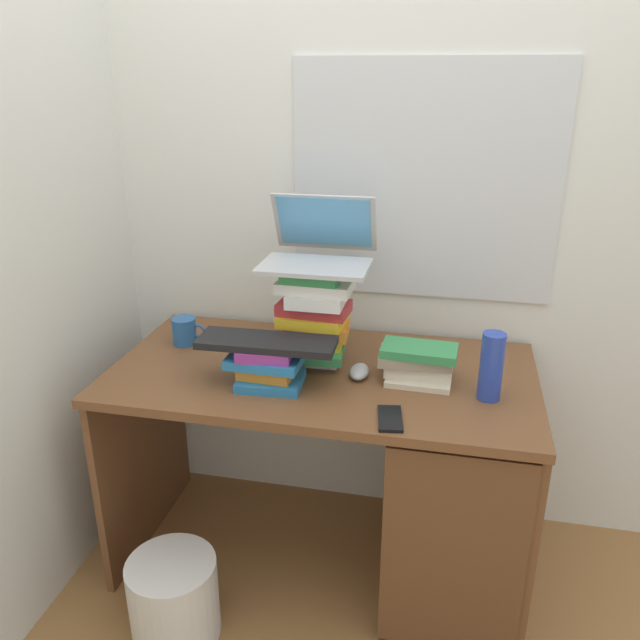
{
  "coord_description": "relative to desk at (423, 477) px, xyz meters",
  "views": [
    {
      "loc": [
        0.39,
        -1.82,
        1.67
      ],
      "look_at": [
        -0.0,
        -0.02,
        0.94
      ],
      "focal_mm": 35.78,
      "sensor_mm": 36.0,
      "label": 1
    }
  ],
  "objects": [
    {
      "name": "mug",
      "position": [
        -0.86,
        0.13,
        0.39
      ],
      "size": [
        0.12,
        0.08,
        0.1
      ],
      "color": "#265999",
      "rests_on": "desk"
    },
    {
      "name": "keyboard",
      "position": [
        -0.49,
        -0.1,
        0.49
      ],
      "size": [
        0.42,
        0.15,
        0.02
      ],
      "primitive_type": "cube",
      "rotation": [
        0.0,
        0.0,
        0.03
      ],
      "color": "black",
      "rests_on": "book_stack_keyboard_riser"
    },
    {
      "name": "book_stack_tall",
      "position": [
        -0.38,
        0.09,
        0.51
      ],
      "size": [
        0.24,
        0.21,
        0.32
      ],
      "color": "white",
      "rests_on": "desk"
    },
    {
      "name": "laptop",
      "position": [
        -0.38,
        0.15,
        0.72
      ],
      "size": [
        0.34,
        0.32,
        0.21
      ],
      "color": "#B7BABF",
      "rests_on": "book_stack_tall"
    },
    {
      "name": "water_bottle",
      "position": [
        0.18,
        -0.06,
        0.45
      ],
      "size": [
        0.07,
        0.07,
        0.21
      ],
      "primitive_type": "cylinder",
      "color": "#263FA5",
      "rests_on": "desk"
    },
    {
      "name": "ground_plane",
      "position": [
        -0.35,
        0.03,
        -0.41
      ],
      "size": [
        6.0,
        6.0,
        0.0
      ],
      "primitive_type": "plane",
      "color": "olive"
    },
    {
      "name": "cell_phone",
      "position": [
        -0.1,
        -0.25,
        0.35
      ],
      "size": [
        0.09,
        0.14,
        0.01
      ],
      "primitive_type": "cube",
      "rotation": [
        0.0,
        0.0,
        0.15
      ],
      "color": "black",
      "rests_on": "desk"
    },
    {
      "name": "wastebasket",
      "position": [
        -0.73,
        -0.41,
        -0.28
      ],
      "size": [
        0.28,
        0.28,
        0.27
      ],
      "primitive_type": "cylinder",
      "color": "silver",
      "rests_on": "ground"
    },
    {
      "name": "desk",
      "position": [
        0.0,
        0.0,
        0.0
      ],
      "size": [
        1.37,
        0.72,
        0.76
      ],
      "color": "brown",
      "rests_on": "ground"
    },
    {
      "name": "wall_left",
      "position": [
        -1.21,
        0.03,
        0.89
      ],
      "size": [
        0.05,
        6.0,
        2.6
      ],
      "primitive_type": "cube",
      "color": "silver",
      "rests_on": "ground"
    },
    {
      "name": "computer_mouse",
      "position": [
        -0.22,
        0.0,
        0.36
      ],
      "size": [
        0.06,
        0.1,
        0.04
      ],
      "primitive_type": "ellipsoid",
      "color": "#A5A8AD",
      "rests_on": "desk"
    },
    {
      "name": "book_stack_side",
      "position": [
        -0.04,
        0.02,
        0.4
      ],
      "size": [
        0.24,
        0.19,
        0.12
      ],
      "color": "beige",
      "rests_on": "desk"
    },
    {
      "name": "wall_back",
      "position": [
        -0.34,
        0.43,
        0.89
      ],
      "size": [
        6.0,
        0.06,
        2.6
      ],
      "color": "silver",
      "rests_on": "ground"
    },
    {
      "name": "book_stack_keyboard_riser",
      "position": [
        -0.49,
        -0.11,
        0.41
      ],
      "size": [
        0.23,
        0.19,
        0.13
      ],
      "color": "#2672B2",
      "rests_on": "desk"
    }
  ]
}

